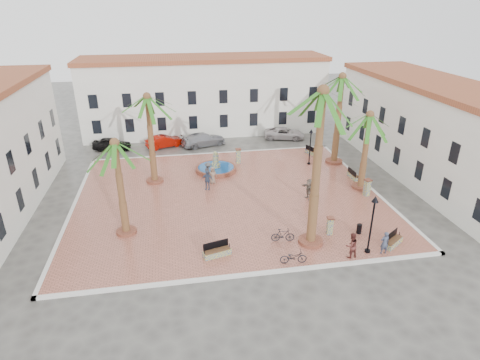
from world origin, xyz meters
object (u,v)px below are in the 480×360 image
at_px(lamppost_e, 311,141).
at_px(cyclist_b, 351,245).
at_px(pedestrian_fountain_b, 207,180).
at_px(car_white, 284,133).
at_px(pedestrian_north, 208,171).
at_px(fountain, 216,168).
at_px(bench_e, 353,176).
at_px(bench_s, 217,252).
at_px(bicycle_b, 283,235).
at_px(car_red, 164,141).
at_px(litter_bin, 359,229).
at_px(bench_se, 393,242).
at_px(bicycle_a, 293,257).
at_px(bollard_n, 238,156).
at_px(bench_ne, 312,152).
at_px(palm_s, 322,108).
at_px(pedestrian_east, 309,189).
at_px(bollard_e, 367,187).
at_px(palm_nw, 148,106).
at_px(bollard_se, 330,225).
at_px(car_silver, 204,139).
at_px(cyclist_a, 385,243).
at_px(pedestrian_fountain_a, 213,175).
at_px(palm_ne, 341,86).
at_px(car_black, 112,144).
at_px(palm_e, 369,124).
at_px(palm_sw, 116,154).
at_px(lamppost_s, 373,215).

relative_size(lamppost_e, cyclist_b, 2.10).
distance_m(pedestrian_fountain_b, car_white, 17.23).
bearing_deg(pedestrian_north, fountain, -47.35).
bearing_deg(bench_e, bench_s, 123.79).
distance_m(bicycle_b, car_red, 23.58).
distance_m(litter_bin, cyclist_b, 3.33).
height_order(bench_se, pedestrian_north, pedestrian_north).
bearing_deg(lamppost_e, bicycle_a, -112.20).
height_order(bollard_n, car_red, bollard_n).
bearing_deg(lamppost_e, bench_ne, 63.85).
bearing_deg(bench_se, car_red, 88.59).
height_order(lamppost_e, bicycle_a, lamppost_e).
bearing_deg(palm_s, bicycle_b, 165.16).
height_order(fountain, pedestrian_fountain_b, fountain).
bearing_deg(pedestrian_east, bench_se, 11.72).
bearing_deg(bollard_e, palm_nw, 161.25).
height_order(fountain, bollard_se, fountain).
relative_size(lamppost_e, car_silver, 0.72).
height_order(lamppost_e, cyclist_a, lamppost_e).
xyz_separation_m(palm_nw, cyclist_b, (13.01, -14.63, -6.28)).
relative_size(bench_s, bollard_se, 1.43).
relative_size(lamppost_e, bollard_n, 2.42).
xyz_separation_m(bench_e, bollard_se, (-6.02, -9.14, 0.45)).
bearing_deg(pedestrian_fountain_a, palm_ne, -9.06).
relative_size(bench_ne, pedestrian_east, 1.02).
xyz_separation_m(pedestrian_east, car_red, (-12.10, 16.04, -0.35)).
xyz_separation_m(pedestrian_fountain_b, car_black, (-9.71, 12.76, -0.34)).
bearing_deg(bench_se, palm_e, 43.58).
height_order(palm_sw, pedestrian_north, palm_sw).
relative_size(cyclist_b, bicycle_b, 1.08).
bearing_deg(bench_s, bicycle_b, -3.77).
relative_size(bench_s, bench_ne, 1.05).
height_order(palm_ne, lamppost_e, palm_ne).
relative_size(litter_bin, car_red, 0.17).
bearing_deg(palm_sw, car_black, 99.21).
distance_m(bicycle_b, pedestrian_fountain_a, 11.34).
height_order(bicycle_a, car_white, car_white).
bearing_deg(car_black, bollard_se, -131.50).
bearing_deg(cyclist_a, palm_s, -25.78).
distance_m(litter_bin, bicycle_b, 5.80).
bearing_deg(lamppost_s, bollard_e, 64.50).
xyz_separation_m(bench_se, bicycle_a, (-7.44, -0.80, 0.19)).
height_order(lamppost_s, pedestrian_fountain_a, lamppost_s).
height_order(pedestrian_fountain_b, pedestrian_east, pedestrian_east).
bearing_deg(bench_ne, lamppost_e, 129.02).
bearing_deg(bench_s, palm_e, 15.64).
relative_size(palm_e, bench_se, 3.98).
distance_m(bench_ne, cyclist_b, 19.42).
height_order(palm_sw, bollard_se, palm_sw).
relative_size(bench_s, bench_se, 1.09).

